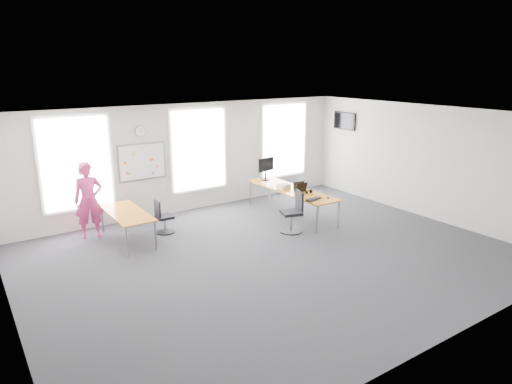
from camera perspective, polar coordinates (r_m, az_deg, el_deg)
floor at (r=9.98m, az=2.11°, el=-7.96°), size 10.00×10.00×0.00m
ceiling at (r=9.21m, az=2.30°, el=9.42°), size 10.00×10.00×0.00m
wall_back at (r=12.85m, az=-8.41°, el=4.25°), size 10.00×0.00×10.00m
wall_front at (r=6.85m, az=22.49°, el=-6.93°), size 10.00×0.00×10.00m
wall_left at (r=7.80m, az=-29.13°, el=-5.06°), size 0.00×10.00×10.00m
wall_right at (r=13.01m, az=20.32°, el=3.59°), size 0.00×10.00×10.00m
window_left at (r=11.83m, az=-21.59°, el=3.34°), size 1.60×0.06×2.20m
window_mid at (r=12.91m, az=-7.19°, el=5.26°), size 1.60×0.06×2.20m
window_right at (r=14.49m, az=3.50°, el=6.47°), size 1.60×0.06×2.20m
desk_right at (r=12.39m, az=4.41°, el=0.16°), size 0.82×3.09×0.75m
desk_left at (r=11.01m, az=-15.87°, el=-2.70°), size 0.77×1.93×0.70m
chair_right at (r=11.25m, az=4.70°, el=-2.79°), size 0.58×0.58×1.03m
chair_left at (r=11.38m, az=-11.57°, el=-3.29°), size 0.45×0.45×0.84m
person at (r=11.44m, az=-20.19°, el=-0.98°), size 0.73×0.55×1.83m
whiteboard at (r=12.30m, az=-14.03°, el=3.69°), size 1.20×0.03×0.90m
wall_clock at (r=12.17m, az=-14.28°, el=7.38°), size 0.30×0.04×0.30m
tv at (r=14.77m, az=11.01°, el=8.74°), size 0.06×0.90×0.55m
keyboard at (r=11.45m, az=7.23°, el=-0.89°), size 0.50×0.30×0.02m
mouse at (r=11.59m, az=8.99°, el=-0.72°), size 0.07×0.11×0.04m
lens_cap at (r=11.86m, az=7.06°, el=-0.35°), size 0.07×0.07×0.01m
headphones at (r=11.98m, az=6.62°, el=0.04°), size 0.17×0.09×0.10m
laptop_sleeve at (r=12.07m, az=5.54°, el=0.62°), size 0.34×0.23×0.27m
paper_stack at (r=12.40m, az=3.46°, el=0.70°), size 0.37×0.30×0.11m
monitor at (r=13.23m, az=1.25°, el=3.18°), size 0.59×0.24×0.66m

